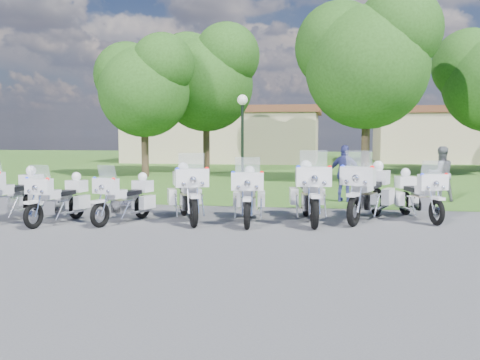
% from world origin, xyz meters
% --- Properties ---
extents(ground, '(100.00, 100.00, 0.00)m').
position_xyz_m(ground, '(0.00, 0.00, 0.00)').
color(ground, '#4E4E53').
rests_on(ground, ground).
extents(grass_lawn, '(100.00, 48.00, 0.01)m').
position_xyz_m(grass_lawn, '(0.00, 27.00, 0.00)').
color(grass_lawn, '#386720').
rests_on(grass_lawn, ground).
extents(motorcycle_0, '(0.94, 2.39, 1.61)m').
position_xyz_m(motorcycle_0, '(-5.83, -0.39, 0.67)').
color(motorcycle_0, black).
rests_on(motorcycle_0, ground).
extents(motorcycle_1, '(0.96, 2.13, 1.44)m').
position_xyz_m(motorcycle_1, '(-4.52, -0.51, 0.60)').
color(motorcycle_1, black).
rests_on(motorcycle_1, ground).
extents(motorcycle_2, '(1.13, 2.04, 1.43)m').
position_xyz_m(motorcycle_2, '(-2.99, -0.14, 0.60)').
color(motorcycle_2, black).
rests_on(motorcycle_2, ground).
extents(motorcycle_3, '(1.44, 2.40, 1.71)m').
position_xyz_m(motorcycle_3, '(-1.57, 0.36, 0.71)').
color(motorcycle_3, black).
rests_on(motorcycle_3, ground).
extents(motorcycle_4, '(0.96, 2.41, 1.62)m').
position_xyz_m(motorcycle_4, '(-0.03, 0.34, 0.68)').
color(motorcycle_4, black).
rests_on(motorcycle_4, ground).
extents(motorcycle_5, '(1.10, 2.64, 1.78)m').
position_xyz_m(motorcycle_5, '(1.43, 0.70, 0.74)').
color(motorcycle_5, black).
rests_on(motorcycle_5, ground).
extents(motorcycle_6, '(1.45, 2.50, 1.76)m').
position_xyz_m(motorcycle_6, '(2.86, 1.12, 0.74)').
color(motorcycle_6, black).
rests_on(motorcycle_6, ground).
extents(motorcycle_7, '(1.18, 2.18, 1.52)m').
position_xyz_m(motorcycle_7, '(4.11, 1.49, 0.63)').
color(motorcycle_7, black).
rests_on(motorcycle_7, ground).
extents(lamp_post, '(0.44, 0.44, 3.79)m').
position_xyz_m(lamp_post, '(-1.75, 10.05, 2.89)').
color(lamp_post, black).
rests_on(lamp_post, ground).
extents(tree_0, '(5.25, 4.48, 6.99)m').
position_xyz_m(tree_0, '(-7.19, 13.09, 4.63)').
color(tree_0, '#38281C').
rests_on(tree_0, ground).
extents(tree_1, '(6.03, 5.15, 8.04)m').
position_xyz_m(tree_1, '(-4.81, 16.33, 5.32)').
color(tree_1, '#38281C').
rests_on(tree_1, ground).
extents(tree_2, '(6.24, 5.33, 8.33)m').
position_xyz_m(tree_2, '(3.43, 11.73, 5.51)').
color(tree_2, '#38281C').
rests_on(tree_2, ground).
extents(building_west, '(14.56, 8.32, 4.10)m').
position_xyz_m(building_west, '(-6.00, 28.00, 2.07)').
color(building_west, '#C5B28E').
rests_on(building_west, ground).
extents(building_east, '(11.44, 7.28, 4.10)m').
position_xyz_m(building_east, '(11.00, 30.00, 2.07)').
color(building_east, '#C5B28E').
rests_on(building_east, ground).
extents(bystander_b, '(0.97, 0.82, 1.74)m').
position_xyz_m(bystander_b, '(5.38, 5.21, 0.87)').
color(bystander_b, slate).
rests_on(bystander_b, ground).
extents(bystander_c, '(1.12, 0.68, 1.79)m').
position_xyz_m(bystander_c, '(2.40, 4.63, 0.89)').
color(bystander_c, navy).
rests_on(bystander_c, ground).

